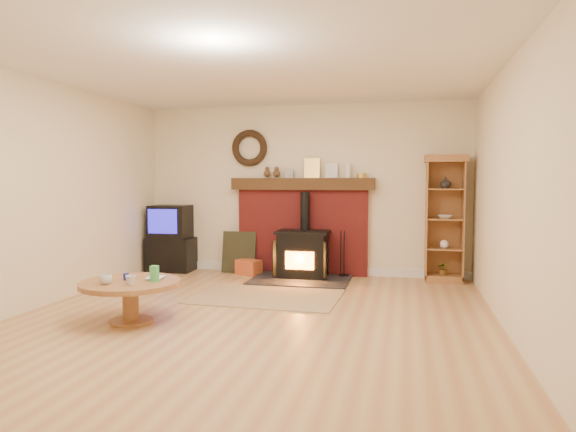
% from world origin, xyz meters
% --- Properties ---
extents(ground, '(5.50, 5.50, 0.00)m').
position_xyz_m(ground, '(0.00, 0.00, 0.00)').
color(ground, '#B47A4B').
rests_on(ground, ground).
extents(room_shell, '(5.02, 5.52, 2.61)m').
position_xyz_m(room_shell, '(-0.02, 0.09, 1.72)').
color(room_shell, beige).
rests_on(room_shell, ground).
extents(chimney_breast, '(2.20, 0.22, 1.78)m').
position_xyz_m(chimney_breast, '(0.00, 2.67, 0.80)').
color(chimney_breast, maroon).
rests_on(chimney_breast, ground).
extents(wood_stove, '(1.40, 1.00, 1.27)m').
position_xyz_m(wood_stove, '(0.09, 2.27, 0.34)').
color(wood_stove, black).
rests_on(wood_stove, ground).
extents(area_rug, '(1.83, 1.29, 0.01)m').
position_xyz_m(area_rug, '(-0.12, 1.02, 0.01)').
color(area_rug, brown).
rests_on(area_rug, ground).
extents(tv_unit, '(0.74, 0.54, 1.05)m').
position_xyz_m(tv_unit, '(-2.10, 2.47, 0.50)').
color(tv_unit, black).
rests_on(tv_unit, ground).
extents(curio_cabinet, '(0.58, 0.42, 1.80)m').
position_xyz_m(curio_cabinet, '(2.09, 2.55, 0.90)').
color(curio_cabinet, '#965B31').
rests_on(curio_cabinet, ground).
extents(firelog_box, '(0.43, 0.35, 0.23)m').
position_xyz_m(firelog_box, '(-0.78, 2.40, 0.11)').
color(firelog_box, orange).
rests_on(firelog_box, ground).
extents(leaning_painting, '(0.54, 0.14, 0.64)m').
position_xyz_m(leaning_painting, '(-0.99, 2.55, 0.32)').
color(leaning_painting, black).
rests_on(leaning_painting, ground).
extents(fire_tools, '(0.16, 0.16, 0.70)m').
position_xyz_m(fire_tools, '(0.66, 2.50, 0.11)').
color(fire_tools, black).
rests_on(fire_tools, ground).
extents(coffee_table, '(1.01, 1.01, 0.59)m').
position_xyz_m(coffee_table, '(-1.16, -0.40, 0.35)').
color(coffee_table, brown).
rests_on(coffee_table, ground).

